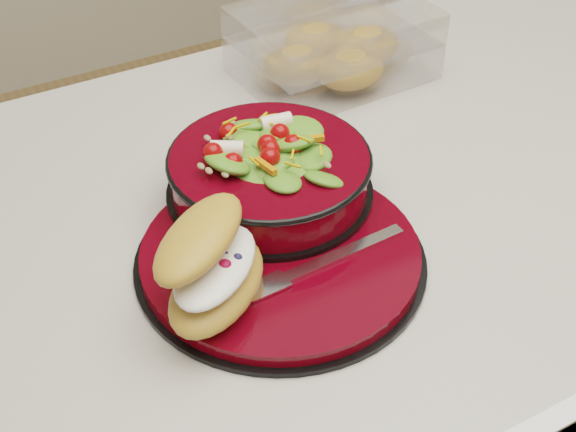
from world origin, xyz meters
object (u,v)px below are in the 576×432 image
dinner_plate (281,256)px  croissant (213,265)px  pastry_box (333,46)px  salad_bowl (269,167)px  island_counter (412,382)px  fork (321,263)px

dinner_plate → croissant: bearing=-162.5°
dinner_plate → pastry_box: size_ratio=1.17×
salad_bowl → pastry_box: (0.21, 0.22, -0.01)m
dinner_plate → salad_bowl: (0.03, 0.09, 0.04)m
dinner_plate → island_counter: bearing=16.2°
dinner_plate → fork: bearing=-59.8°
salad_bowl → pastry_box: bearing=45.6°
island_counter → salad_bowl: (-0.24, 0.01, 0.50)m
dinner_plate → pastry_box: pastry_box is taller
croissant → pastry_box: croissant is taller
dinner_plate → croissant: croissant is taller
island_counter → fork: size_ratio=6.80×
salad_bowl → pastry_box: size_ratio=0.89×
dinner_plate → croissant: (-0.09, -0.03, 0.05)m
island_counter → croissant: croissant is taller
island_counter → salad_bowl: bearing=178.7°
island_counter → fork: 0.55m
salad_bowl → fork: size_ratio=1.23×
island_counter → dinner_plate: dinner_plate is taller
dinner_plate → salad_bowl: size_ratio=1.32×
island_counter → dinner_plate: size_ratio=4.18×
salad_bowl → fork: bearing=-94.6°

